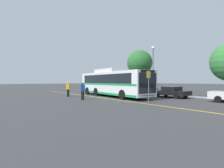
% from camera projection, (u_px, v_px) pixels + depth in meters
% --- Properties ---
extents(ground_plane, '(220.00, 220.00, 0.00)m').
position_uv_depth(ground_plane, '(112.00, 96.00, 22.25)').
color(ground_plane, '#38383A').
extents(lane_strip_0, '(32.27, 0.20, 0.01)m').
position_uv_depth(lane_strip_0, '(97.00, 97.00, 20.30)').
color(lane_strip_0, gold).
rests_on(lane_strip_0, ground_plane).
extents(curb_strip, '(40.27, 0.36, 0.15)m').
position_uv_depth(curb_strip, '(146.00, 93.00, 25.54)').
color(curb_strip, '#99999E').
rests_on(curb_strip, ground_plane).
extents(transit_bus, '(12.73, 3.51, 3.42)m').
position_uv_depth(transit_bus, '(112.00, 82.00, 21.64)').
color(transit_bus, silver).
rests_on(transit_bus, ground_plane).
extents(parked_car_0, '(4.18, 2.15, 1.60)m').
position_uv_depth(parked_car_0, '(92.00, 87.00, 33.93)').
color(parked_car_0, olive).
rests_on(parked_car_0, ground_plane).
extents(parked_car_1, '(4.86, 1.98, 1.47)m').
position_uv_depth(parked_car_1, '(112.00, 88.00, 29.58)').
color(parked_car_1, navy).
rests_on(parked_car_1, ground_plane).
extents(parked_car_2, '(4.08, 2.12, 1.44)m').
position_uv_depth(parked_car_2, '(142.00, 89.00, 24.21)').
color(parked_car_2, navy).
rests_on(parked_car_2, ground_plane).
extents(parked_car_3, '(4.07, 2.06, 1.26)m').
position_uv_depth(parked_car_3, '(171.00, 92.00, 20.05)').
color(parked_car_3, black).
rests_on(parked_car_3, ground_plane).
extents(pedestrian_0, '(0.29, 0.45, 1.76)m').
position_uv_depth(pedestrian_0, '(83.00, 90.00, 17.29)').
color(pedestrian_0, black).
rests_on(pedestrian_0, ground_plane).
extents(pedestrian_1, '(0.47, 0.42, 1.81)m').
position_uv_depth(pedestrian_1, '(68.00, 88.00, 21.06)').
color(pedestrian_1, black).
rests_on(pedestrian_1, ground_plane).
extents(bus_stop_sign, '(0.07, 0.40, 2.76)m').
position_uv_depth(bus_stop_sign, '(149.00, 83.00, 14.65)').
color(bus_stop_sign, '#59595E').
rests_on(bus_stop_sign, ground_plane).
extents(street_lamp, '(0.47, 0.47, 7.00)m').
position_uv_depth(street_lamp, '(153.00, 61.00, 25.72)').
color(street_lamp, '#59595E').
rests_on(street_lamp, ground_plane).
extents(tree_0, '(4.24, 4.24, 7.09)m').
position_uv_depth(tree_0, '(140.00, 63.00, 29.41)').
color(tree_0, '#513823').
rests_on(tree_0, ground_plane).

